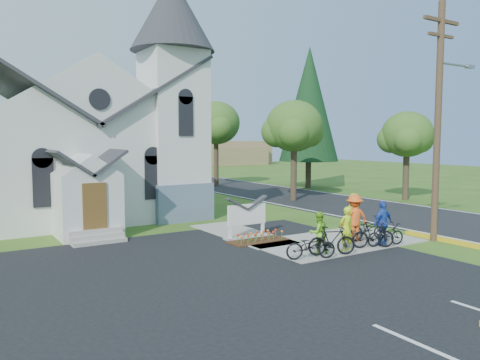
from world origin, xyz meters
TOP-DOWN VIEW (x-y plane):
  - ground at (0.00, 0.00)m, footprint 120.00×120.00m
  - parking_lot at (-7.00, -2.00)m, footprint 20.00×16.00m
  - road at (10.00, 15.00)m, footprint 8.00×90.00m
  - sidewalk at (1.50, 0.50)m, footprint 7.00×4.00m
  - church at (-5.48, 12.48)m, footprint 12.35×12.00m
  - church_sign at (-1.20, 3.20)m, footprint 2.20×0.40m
  - flower_bed at (-1.20, 2.30)m, footprint 2.60×1.10m
  - utility_pole at (5.36, -1.50)m, footprint 3.45×0.28m
  - tree_road_near at (8.50, 12.00)m, footprint 4.00×4.00m
  - tree_road_mid at (9.00, 24.00)m, footprint 4.40×4.40m
  - tree_road_far at (15.50, 8.00)m, footprint 3.60×3.60m
  - conifer at (15.00, 18.00)m, footprint 5.20×5.20m
  - distant_hills at (3.36, 56.33)m, footprint 61.00×10.00m
  - cyclist_0 at (0.64, -0.96)m, footprint 0.62×0.41m
  - bike_0 at (-1.34, -1.20)m, footprint 1.94×1.26m
  - cyclist_1 at (-0.59, -0.75)m, footprint 0.86×0.72m
  - bike_1 at (-0.33, -1.20)m, footprint 1.87×1.19m
  - cyclist_2 at (2.59, -1.06)m, footprint 1.07×0.47m
  - bike_2 at (2.84, -0.06)m, footprint 1.96×0.96m
  - cyclist_3 at (2.19, 0.11)m, footprint 1.41×1.02m
  - bike_3 at (1.88, -1.20)m, footprint 1.80×1.17m
  - cyclist_4 at (3.73, 1.62)m, footprint 1.00×0.80m
  - bike_4 at (2.60, -1.20)m, footprint 1.82×0.91m

SIDE VIEW (x-z plane):
  - ground at x=0.00m, z-range 0.00..0.00m
  - parking_lot at x=-7.00m, z-range 0.00..0.02m
  - road at x=10.00m, z-range 0.00..0.02m
  - sidewalk at x=1.50m, z-range 0.00..0.05m
  - flower_bed at x=-1.20m, z-range 0.00..0.07m
  - bike_4 at x=2.60m, z-range 0.05..0.97m
  - bike_0 at x=-1.34m, z-range 0.05..1.01m
  - bike_2 at x=2.84m, z-range 0.05..1.03m
  - bike_3 at x=1.88m, z-range 0.05..1.10m
  - bike_1 at x=-0.33m, z-range 0.05..1.14m
  - cyclist_1 at x=-0.59m, z-range 0.05..1.64m
  - cyclist_0 at x=0.64m, z-range 0.05..1.76m
  - cyclist_4 at x=3.73m, z-range 0.05..1.83m
  - cyclist_2 at x=2.59m, z-range 0.05..1.85m
  - church_sign at x=-1.20m, z-range 0.18..1.88m
  - cyclist_3 at x=2.19m, z-range 0.05..2.02m
  - distant_hills at x=3.36m, z-range -0.63..4.97m
  - tree_road_far at x=15.50m, z-range 1.48..7.78m
  - tree_road_near at x=8.50m, z-range 1.68..8.73m
  - church at x=-5.48m, z-range -1.25..11.75m
  - utility_pole at x=5.36m, z-range 0.40..10.40m
  - tree_road_mid at x=9.00m, z-range 1.88..9.68m
  - conifer at x=15.00m, z-range 1.19..13.59m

